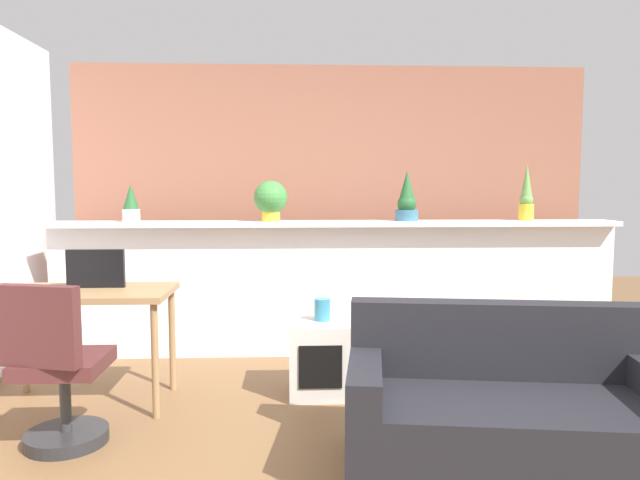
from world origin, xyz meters
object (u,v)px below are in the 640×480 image
potted_plant_2 (407,200)px  office_chair (58,378)px  potted_plant_1 (271,199)px  tv_monitor (96,269)px  potted_plant_0 (131,204)px  side_cube_shelf (319,358)px  couch (508,416)px  desk (84,303)px  potted_plant_3 (526,197)px  vase_on_shelf (322,310)px

potted_plant_2 → office_chair: (-2.20, -1.67, -0.90)m
potted_plant_1 → tv_monitor: bearing=-139.4°
potted_plant_0 → potted_plant_1: potted_plant_1 is taller
tv_monitor → side_cube_shelf: size_ratio=0.74×
potted_plant_0 → couch: potted_plant_0 is taller
desk → side_cube_shelf: desk is taller
potted_plant_2 → couch: size_ratio=0.25×
desk → tv_monitor: tv_monitor is taller
office_chair → potted_plant_0: bearing=91.3°
desk → office_chair: bearing=-83.1°
potted_plant_3 → potted_plant_2: bearing=-177.6°
side_cube_shelf → potted_plant_1: bearing=111.1°
potted_plant_1 → office_chair: (-1.08, -1.67, -0.91)m
tv_monitor → office_chair: size_ratio=0.40×
side_cube_shelf → vase_on_shelf: (0.02, 0.04, 0.32)m
side_cube_shelf → tv_monitor: bearing=-178.8°
desk → office_chair: (0.08, -0.64, -0.28)m
tv_monitor → potted_plant_0: bearing=90.8°
vase_on_shelf → couch: 1.47m
office_chair → side_cube_shelf: size_ratio=1.82×
potted_plant_0 → tv_monitor: 0.99m
tv_monitor → couch: size_ratio=0.22×
potted_plant_2 → vase_on_shelf: bearing=-130.2°
potted_plant_0 → tv_monitor: bearing=-89.2°
potted_plant_0 → couch: size_ratio=0.18×
potted_plant_1 → couch: (1.23, -2.04, -1.02)m
desk → office_chair: office_chair is taller
potted_plant_1 → tv_monitor: (-1.10, -0.95, -0.43)m
vase_on_shelf → desk: bearing=-174.5°
potted_plant_0 → desk: potted_plant_0 is taller
potted_plant_1 → desk: (-1.16, -1.03, -0.64)m
potted_plant_2 → office_chair: size_ratio=0.45×
potted_plant_1 → potted_plant_3: 2.14m
office_chair → couch: bearing=-9.1°
potted_plant_1 → potted_plant_2: size_ratio=0.80×
potted_plant_0 → potted_plant_2: 2.23m
potted_plant_3 → vase_on_shelf: bearing=-152.4°
potted_plant_1 → potted_plant_2: 1.12m
tv_monitor → potted_plant_1: bearing=40.6°
potted_plant_3 → vase_on_shelf: 2.12m
potted_plant_2 → potted_plant_3: size_ratio=0.87×
desk → couch: (2.39, -1.01, -0.38)m
tv_monitor → office_chair: (0.02, -0.72, -0.49)m
potted_plant_2 → office_chair: bearing=-142.8°
potted_plant_0 → side_cube_shelf: 1.99m
tv_monitor → vase_on_shelf: size_ratio=2.48×
potted_plant_3 → tv_monitor: bearing=-163.0°
potted_plant_2 → potted_plant_1: bearing=-179.9°
potted_plant_0 → potted_plant_2: bearing=0.9°
side_cube_shelf → couch: bearing=-51.9°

